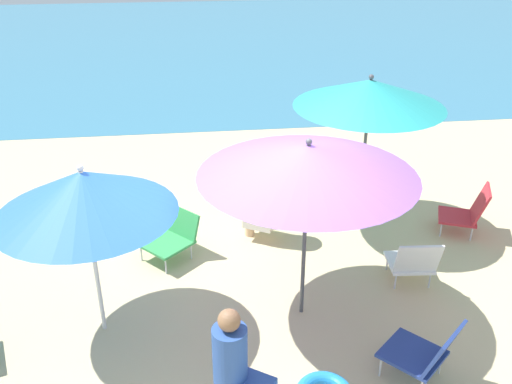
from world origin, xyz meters
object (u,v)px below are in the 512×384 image
(person_b, at_px, (236,361))
(umbrella_teal, at_px, (370,93))
(umbrella_blue, at_px, (84,193))
(beach_chair_a, at_px, (172,235))
(beach_chair_e, at_px, (315,164))
(person_a, at_px, (272,207))
(beach_chair_b, at_px, (468,211))
(beach_chair_f, at_px, (413,261))
(beach_chair_d, at_px, (426,352))
(umbrella_purple, at_px, (308,160))

(person_b, bearing_deg, umbrella_teal, 90.01)
(umbrella_blue, bearing_deg, person_b, -41.97)
(umbrella_teal, relative_size, beach_chair_a, 2.56)
(beach_chair_e, height_order, person_a, person_a)
(umbrella_blue, distance_m, beach_chair_b, 4.68)
(beach_chair_e, relative_size, beach_chair_f, 1.11)
(beach_chair_b, xyz_separation_m, beach_chair_d, (-1.50, -2.35, 0.01))
(umbrella_teal, distance_m, person_b, 3.56)
(beach_chair_d, bearing_deg, person_a, -21.10)
(umbrella_blue, xyz_separation_m, beach_chair_e, (2.75, 3.01, -1.21))
(umbrella_blue, xyz_separation_m, umbrella_teal, (3.03, 1.67, 0.27))
(beach_chair_f, bearing_deg, umbrella_purple, 108.23)
(beach_chair_d, distance_m, beach_chair_e, 4.05)
(beach_chair_a, height_order, beach_chair_b, beach_chair_b)
(person_a, bearing_deg, umbrella_teal, -140.50)
(umbrella_purple, height_order, beach_chair_d, umbrella_purple)
(umbrella_teal, xyz_separation_m, beach_chair_a, (-2.38, -0.45, -1.48))
(umbrella_purple, height_order, beach_chair_e, umbrella_purple)
(beach_chair_a, bearing_deg, beach_chair_b, 138.03)
(beach_chair_d, bearing_deg, person_b, 49.31)
(beach_chair_a, relative_size, person_b, 0.82)
(umbrella_teal, distance_m, beach_chair_f, 1.99)
(umbrella_purple, relative_size, beach_chair_d, 2.74)
(umbrella_blue, distance_m, beach_chair_f, 3.47)
(umbrella_teal, xyz_separation_m, beach_chair_b, (1.30, -0.35, -1.45))
(umbrella_blue, bearing_deg, beach_chair_d, -20.14)
(beach_chair_f, distance_m, person_b, 2.49)
(umbrella_teal, bearing_deg, beach_chair_e, 101.97)
(umbrella_blue, bearing_deg, umbrella_purple, 0.71)
(umbrella_purple, relative_size, umbrella_blue, 1.14)
(umbrella_blue, height_order, beach_chair_e, umbrella_blue)
(beach_chair_d, bearing_deg, beach_chair_f, -58.98)
(beach_chair_d, relative_size, person_b, 0.78)
(beach_chair_f, bearing_deg, umbrella_teal, 13.45)
(umbrella_purple, xyz_separation_m, beach_chair_a, (-1.32, 1.19, -1.40))
(beach_chair_a, bearing_deg, beach_chair_f, 117.72)
(person_b, bearing_deg, person_a, 108.98)
(beach_chair_e, relative_size, person_b, 0.72)
(beach_chair_e, xyz_separation_m, person_b, (-1.54, -4.10, 0.17))
(beach_chair_e, xyz_separation_m, person_a, (-0.88, -1.56, 0.17))
(umbrella_blue, bearing_deg, beach_chair_a, 61.70)
(beach_chair_d, relative_size, person_a, 0.80)
(beach_chair_b, bearing_deg, umbrella_blue, 39.71)
(beach_chair_a, bearing_deg, umbrella_purple, 94.34)
(beach_chair_d, relative_size, beach_chair_e, 1.08)
(person_a, height_order, person_b, person_b)
(beach_chair_b, relative_size, beach_chair_f, 1.11)
(person_a, bearing_deg, person_b, 104.28)
(person_a, bearing_deg, beach_chair_e, -90.55)
(umbrella_purple, height_order, beach_chair_b, umbrella_purple)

